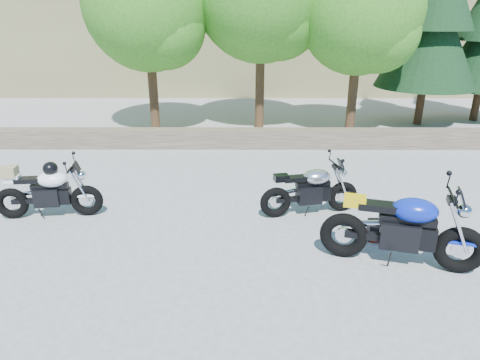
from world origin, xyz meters
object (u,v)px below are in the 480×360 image
object	(u,v)px
blue_bike	(403,230)
backpack	(376,230)
silver_bike	(311,191)
white_bike	(47,190)

from	to	relation	value
blue_bike	backpack	size ratio (longest dim) A/B	6.53
blue_bike	backpack	bearing A→B (deg)	115.61
blue_bike	silver_bike	bearing A→B (deg)	137.41
silver_bike	blue_bike	xyz separation A→B (m)	(1.07, -1.72, 0.11)
silver_bike	white_bike	size ratio (longest dim) A/B	0.98
silver_bike	blue_bike	world-z (taller)	blue_bike
blue_bike	backpack	distance (m)	0.85
silver_bike	blue_bike	size ratio (longest dim) A/B	0.82
blue_bike	white_bike	bearing A→B (deg)	-179.62
white_bike	backpack	bearing A→B (deg)	-14.31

